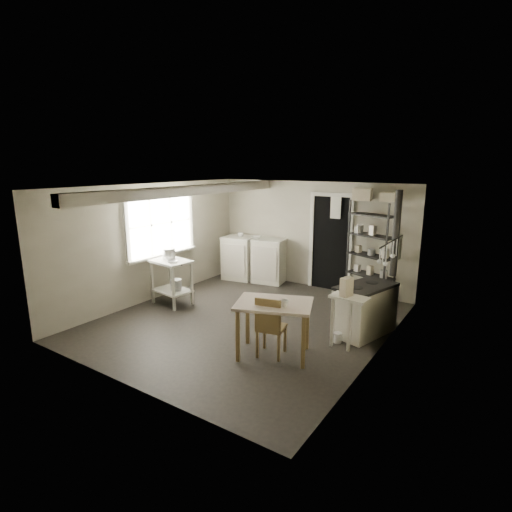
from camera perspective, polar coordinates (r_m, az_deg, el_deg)
The scene contains 31 objects.
floor at distance 7.02m, azimuth -1.37°, elevation -9.25°, with size 5.00×5.00×0.00m, color black.
ceiling at distance 6.51m, azimuth -1.48°, elevation 9.85°, with size 5.00×5.00×0.00m, color white.
wall_back at distance 8.79m, azimuth 7.97°, elevation 3.02°, with size 4.50×0.02×2.30m, color #AAA591.
wall_front at distance 4.91m, azimuth -18.47°, elevation -5.59°, with size 4.50×0.02×2.30m, color #AAA591.
wall_left at distance 8.14m, azimuth -14.51°, elevation 1.93°, with size 0.02×5.00×2.30m, color #AAA591.
wall_right at distance 5.72m, azimuth 17.39°, elevation -2.90°, with size 0.02×5.00×2.30m, color #AAA591.
window at distance 8.20m, azimuth -13.48°, elevation 4.54°, with size 0.12×1.76×1.28m, color beige, non-canonical shape.
doorway at distance 8.61m, azimuth 10.55°, elevation 1.70°, with size 0.96×0.10×2.08m, color beige, non-canonical shape.
ceiling_beam at distance 7.27m, azimuth -9.35°, elevation 9.23°, with size 0.18×5.00×0.18m, color beige, non-canonical shape.
wallpaper_panel at distance 5.73m, azimuth 17.29°, elevation -2.88°, with size 0.01×5.00×2.30m, color beige, non-canonical shape.
utensil_rail at distance 6.22m, azimuth 18.69°, elevation 2.04°, with size 0.06×1.20×0.44m, color #A7A7AA, non-canonical shape.
prep_table at distance 7.88m, azimuth -11.92°, elevation -3.93°, with size 0.76×0.54×0.87m, color beige, non-canonical shape.
stockpot at distance 7.89m, azimuth -12.35°, elevation 0.13°, with size 0.24×0.24×0.26m, color #A7A7AA.
saucepan at distance 7.60m, azimuth -11.85°, elevation -1.04°, with size 0.19×0.19×0.10m, color #A7A7AA.
bucket at distance 7.83m, azimuth -11.35°, elevation -4.12°, with size 0.21×0.21×0.23m, color #A7A7AA.
base_cabinets at distance 9.29m, azimuth -0.24°, elevation -0.66°, with size 1.53×0.66×1.00m, color beige, non-canonical shape.
mixing_bowl at distance 9.07m, azimuth 0.03°, elevation 2.22°, with size 0.31×0.31×0.08m, color silver.
counter_cup at distance 9.27m, azimuth -2.20°, elevation 2.54°, with size 0.13×0.13×0.11m, color silver.
shelf_rack at distance 8.07m, azimuth 16.13°, elevation 0.27°, with size 0.94×0.36×1.98m, color black, non-canonical shape.
shelf_jar at distance 8.14m, azimuth 14.28°, elevation 3.48°, with size 0.08×0.09×0.18m, color silver.
storage_box_a at distance 7.99m, azimuth 14.95°, elevation 7.93°, with size 0.34×0.29×0.23m, color beige.
storage_box_b at distance 7.90m, azimuth 18.30°, elevation 7.51°, with size 0.26×0.24×0.17m, color beige.
stove at distance 6.62m, azimuth 15.29°, elevation -7.07°, with size 0.57×1.02×0.81m, color beige, non-canonical shape.
stovepipe at distance 6.66m, azimuth 19.38°, elevation 3.04°, with size 0.12×0.12×1.52m, color black, non-canonical shape.
side_ledge at distance 5.96m, azimuth 13.05°, elevation -9.31°, with size 0.54×0.29×0.83m, color beige, non-canonical shape.
oats_box at distance 5.76m, azimuth 12.83°, elevation -3.96°, with size 0.11×0.18×0.27m, color beige.
work_table at distance 5.72m, azimuth 2.55°, elevation -10.51°, with size 1.04×0.73×0.79m, color beige, non-canonical shape.
table_cup at distance 5.40m, azimuth 4.08°, elevation -7.07°, with size 0.11×0.11×0.10m, color silver.
chair at distance 5.68m, azimuth 2.24°, elevation -9.50°, with size 0.37×0.39×0.89m, color brown, non-canonical shape.
flour_sack at distance 8.14m, azimuth 14.16°, elevation -4.67°, with size 0.37×0.31×0.44m, color white.
floor_crock at distance 6.33m, azimuth 11.58°, elevation -11.37°, with size 0.12×0.12×0.16m, color silver.
Camera 1 is at (3.73, -5.32, 2.67)m, focal length 28.00 mm.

